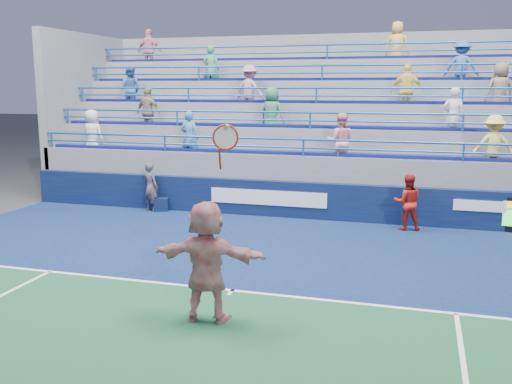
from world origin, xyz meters
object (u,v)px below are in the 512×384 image
(ball_girl, at_px, (407,202))
(tennis_player, at_px, (207,261))
(line_judge, at_px, (151,187))
(judge_chair, at_px, (162,203))

(ball_girl, bearing_deg, tennis_player, 56.97)
(tennis_player, xyz_separation_m, line_judge, (-4.80, 7.52, -0.26))
(line_judge, bearing_deg, tennis_player, 144.18)
(judge_chair, height_order, ball_girl, ball_girl)
(tennis_player, relative_size, ball_girl, 2.14)
(judge_chair, xyz_separation_m, line_judge, (-0.30, -0.13, 0.54))
(judge_chair, distance_m, line_judge, 0.63)
(line_judge, height_order, ball_girl, line_judge)
(tennis_player, distance_m, line_judge, 8.92)
(tennis_player, bearing_deg, ball_girl, 67.36)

